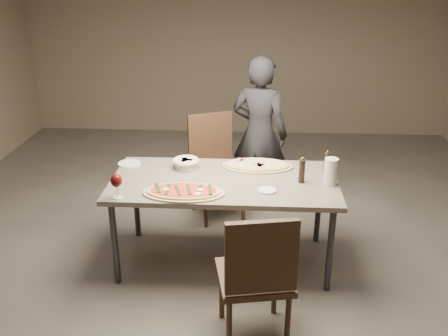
# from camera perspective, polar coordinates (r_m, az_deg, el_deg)

# --- Properties ---
(room) EXTENTS (7.00, 7.00, 7.00)m
(room) POSITION_cam_1_polar(r_m,az_deg,el_deg) (3.76, 0.00, 7.77)
(room) COLOR #5D5750
(room) RESTS_ON ground
(dining_table) EXTENTS (1.80, 0.90, 0.75)m
(dining_table) POSITION_cam_1_polar(r_m,az_deg,el_deg) (4.00, 0.00, -2.08)
(dining_table) COLOR #6F675B
(dining_table) RESTS_ON ground
(zucchini_pizza) EXTENTS (0.62, 0.34, 0.05)m
(zucchini_pizza) POSITION_cam_1_polar(r_m,az_deg,el_deg) (3.74, -4.63, -2.72)
(zucchini_pizza) COLOR tan
(zucchini_pizza) RESTS_ON dining_table
(ham_pizza) EXTENTS (0.60, 0.33, 0.04)m
(ham_pizza) POSITION_cam_1_polar(r_m,az_deg,el_deg) (4.22, 3.80, 0.31)
(ham_pizza) COLOR tan
(ham_pizza) RESTS_ON dining_table
(bread_basket) EXTENTS (0.23, 0.23, 0.08)m
(bread_basket) POSITION_cam_1_polar(r_m,az_deg,el_deg) (4.20, -4.37, 0.63)
(bread_basket) COLOR beige
(bread_basket) RESTS_ON dining_table
(oil_dish) EXTENTS (0.13, 0.13, 0.02)m
(oil_dish) POSITION_cam_1_polar(r_m,az_deg,el_deg) (3.78, 4.95, -2.57)
(oil_dish) COLOR white
(oil_dish) RESTS_ON dining_table
(pepper_mill_left) EXTENTS (0.05, 0.05, 0.20)m
(pepper_mill_left) POSITION_cam_1_polar(r_m,az_deg,el_deg) (4.14, 11.69, 0.60)
(pepper_mill_left) COLOR black
(pepper_mill_left) RESTS_ON dining_table
(pepper_mill_right) EXTENTS (0.05, 0.05, 0.21)m
(pepper_mill_right) POSITION_cam_1_polar(r_m,az_deg,el_deg) (3.93, 8.89, -0.29)
(pepper_mill_right) COLOR black
(pepper_mill_right) RESTS_ON dining_table
(carafe) EXTENTS (0.10, 0.10, 0.22)m
(carafe) POSITION_cam_1_polar(r_m,az_deg,el_deg) (3.93, 12.12, -0.41)
(carafe) COLOR silver
(carafe) RESTS_ON dining_table
(wine_glass) EXTENTS (0.08, 0.08, 0.19)m
(wine_glass) POSITION_cam_1_polar(r_m,az_deg,el_deg) (3.70, -12.19, -1.51)
(wine_glass) COLOR silver
(wine_glass) RESTS_ON dining_table
(side_plate) EXTENTS (0.19, 0.19, 0.01)m
(side_plate) POSITION_cam_1_polar(r_m,az_deg,el_deg) (4.35, -10.76, 0.50)
(side_plate) COLOR white
(side_plate) RESTS_ON dining_table
(chair_near) EXTENTS (0.54, 0.54, 0.98)m
(chair_near) POSITION_cam_1_polar(r_m,az_deg,el_deg) (3.21, 3.79, -11.85)
(chair_near) COLOR #3F291A
(chair_near) RESTS_ON ground
(chair_far) EXTENTS (0.63, 0.63, 1.00)m
(chair_far) POSITION_cam_1_polar(r_m,az_deg,el_deg) (4.89, -1.10, 0.95)
(chair_far) COLOR #3F291A
(chair_far) RESTS_ON ground
(diner) EXTENTS (0.66, 0.53, 1.56)m
(diner) POSITION_cam_1_polar(r_m,az_deg,el_deg) (4.97, 4.08, 3.93)
(diner) COLOR black
(diner) RESTS_ON ground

